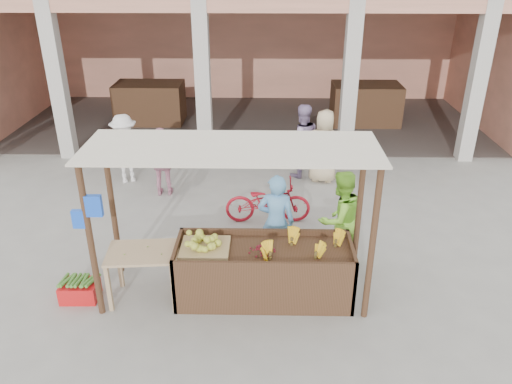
{
  "coord_description": "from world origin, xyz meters",
  "views": [
    {
      "loc": [
        0.51,
        -6.18,
        4.74
      ],
      "look_at": [
        0.36,
        1.2,
        1.17
      ],
      "focal_mm": 35.0,
      "sensor_mm": 36.0,
      "label": 1
    }
  ],
  "objects_px": {
    "fruit_stall": "(264,273)",
    "side_table": "(144,259)",
    "vendor_blue": "(276,219)",
    "red_crate": "(80,291)",
    "vendor_green": "(340,217)",
    "motorcycle": "(268,201)"
  },
  "relations": [
    {
      "from": "red_crate",
      "to": "vendor_green",
      "type": "bearing_deg",
      "value": 13.48
    },
    {
      "from": "red_crate",
      "to": "fruit_stall",
      "type": "bearing_deg",
      "value": 1.39
    },
    {
      "from": "motorcycle",
      "to": "red_crate",
      "type": "bearing_deg",
      "value": 128.85
    },
    {
      "from": "fruit_stall",
      "to": "side_table",
      "type": "height_order",
      "value": "side_table"
    },
    {
      "from": "side_table",
      "to": "motorcycle",
      "type": "relative_size",
      "value": 0.64
    },
    {
      "from": "red_crate",
      "to": "motorcycle",
      "type": "bearing_deg",
      "value": 39.55
    },
    {
      "from": "motorcycle",
      "to": "fruit_stall",
      "type": "bearing_deg",
      "value": 176.34
    },
    {
      "from": "fruit_stall",
      "to": "motorcycle",
      "type": "bearing_deg",
      "value": 88.47
    },
    {
      "from": "vendor_green",
      "to": "motorcycle",
      "type": "relative_size",
      "value": 1.03
    },
    {
      "from": "fruit_stall",
      "to": "vendor_green",
      "type": "relative_size",
      "value": 1.49
    },
    {
      "from": "red_crate",
      "to": "vendor_blue",
      "type": "relative_size",
      "value": 0.31
    },
    {
      "from": "fruit_stall",
      "to": "vendor_blue",
      "type": "bearing_deg",
      "value": 77.16
    },
    {
      "from": "fruit_stall",
      "to": "side_table",
      "type": "bearing_deg",
      "value": -176.56
    },
    {
      "from": "fruit_stall",
      "to": "vendor_blue",
      "type": "xyz_separation_m",
      "value": [
        0.19,
        0.82,
        0.48
      ]
    },
    {
      "from": "red_crate",
      "to": "vendor_blue",
      "type": "bearing_deg",
      "value": 16.5
    },
    {
      "from": "side_table",
      "to": "vendor_blue",
      "type": "distance_m",
      "value": 2.16
    },
    {
      "from": "vendor_blue",
      "to": "red_crate",
      "type": "bearing_deg",
      "value": 22.85
    },
    {
      "from": "side_table",
      "to": "motorcycle",
      "type": "xyz_separation_m",
      "value": [
        1.82,
        2.43,
        -0.25
      ]
    },
    {
      "from": "fruit_stall",
      "to": "vendor_blue",
      "type": "distance_m",
      "value": 0.97
    },
    {
      "from": "motorcycle",
      "to": "side_table",
      "type": "bearing_deg",
      "value": 141.02
    },
    {
      "from": "vendor_green",
      "to": "fruit_stall",
      "type": "bearing_deg",
      "value": 6.61
    },
    {
      "from": "fruit_stall",
      "to": "vendor_green",
      "type": "height_order",
      "value": "vendor_green"
    }
  ]
}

